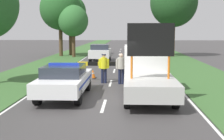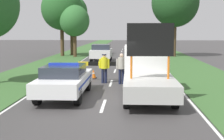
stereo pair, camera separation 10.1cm
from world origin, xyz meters
name	(u,v)px [view 1 (the left image)]	position (x,y,z in m)	size (l,w,h in m)	color
ground_plane	(106,100)	(0.00, 0.00, 0.00)	(160.00, 160.00, 0.00)	#3D3A3A
lane_markings	(115,69)	(0.00, 10.78, 0.00)	(7.19, 58.14, 0.01)	silver
grass_verge_left	(65,58)	(-5.73, 20.00, 0.01)	(4.17, 120.00, 0.03)	#38602D
grass_verge_right	(172,58)	(5.73, 20.00, 0.01)	(4.17, 120.00, 0.03)	#38602D
police_car	(65,80)	(-1.82, 0.46, 0.77)	(1.87, 4.96, 1.53)	white
work_truck	(147,72)	(1.82, 0.89, 1.06)	(2.06, 5.50, 3.21)	white
road_barrier	(108,65)	(-0.18, 4.92, 0.94)	(3.53, 0.08, 1.12)	black
police_officer	(104,66)	(-0.37, 4.22, 0.97)	(0.59, 0.37, 1.64)	#191E38
pedestrian_civilian	(121,66)	(0.60, 3.93, 0.99)	(0.60, 0.38, 1.68)	#191E38
traffic_cone_near_police	(93,74)	(-1.18, 5.92, 0.27)	(0.39, 0.39, 0.55)	black
traffic_cone_centre_front	(150,80)	(2.14, 3.66, 0.27)	(0.39, 0.39, 0.55)	black
traffic_cone_near_truck	(154,77)	(2.42, 4.35, 0.32)	(0.46, 0.46, 0.64)	black
queued_car_suv_grey	(137,59)	(1.69, 10.37, 0.78)	(1.71, 4.39, 1.48)	slate
queued_car_van_white	(100,52)	(-1.64, 16.83, 0.83)	(1.89, 3.96, 1.60)	silver
roadside_tree_near_left	(174,2)	(6.03, 22.06, 5.96)	(5.17, 5.17, 8.69)	#4C3823
roadside_tree_near_right	(70,12)	(-5.65, 23.28, 5.00)	(3.68, 3.68, 6.97)	#4C3823
roadside_tree_mid_left	(73,21)	(-4.90, 20.95, 3.93)	(3.24, 3.24, 5.65)	#4C3823
roadside_tree_mid_right	(60,9)	(-6.58, 22.22, 5.30)	(4.53, 4.53, 7.70)	#4C3823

